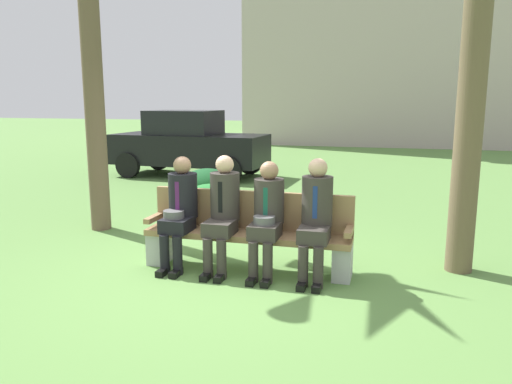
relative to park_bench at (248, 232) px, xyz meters
The scene contains 10 objects.
ground_plane 0.58m from the park_bench, 116.96° to the right, with size 80.00×80.00×0.00m, color #5C8943.
park_bench is the anchor object (origin of this frame).
seated_man_leftmost 0.85m from the park_bench, behind, with size 0.34×0.72×1.30m.
seated_man_centerleft 0.42m from the park_bench, 154.54° to the right, with size 0.34×0.72×1.33m.
seated_man_centerright 0.40m from the park_bench, 28.32° to the right, with size 0.34×0.72×1.28m.
seated_man_rightmost 0.87m from the park_bench, ahead, with size 0.34×0.72×1.33m.
shrub_near_bench 2.52m from the park_bench, 120.41° to the left, with size 0.94×0.86×0.59m, color #2A7F34.
shrub_mid_lawn 3.79m from the park_bench, 117.87° to the left, with size 1.07×0.98×0.67m, color #1B5628.
parked_car_near 7.35m from the park_bench, 118.15° to the left, with size 3.98×1.87×1.68m.
building_backdrop 20.32m from the park_bench, 86.05° to the left, with size 12.89×7.98×12.36m.
Camera 1 is at (1.72, -5.02, 1.95)m, focal length 34.80 mm.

